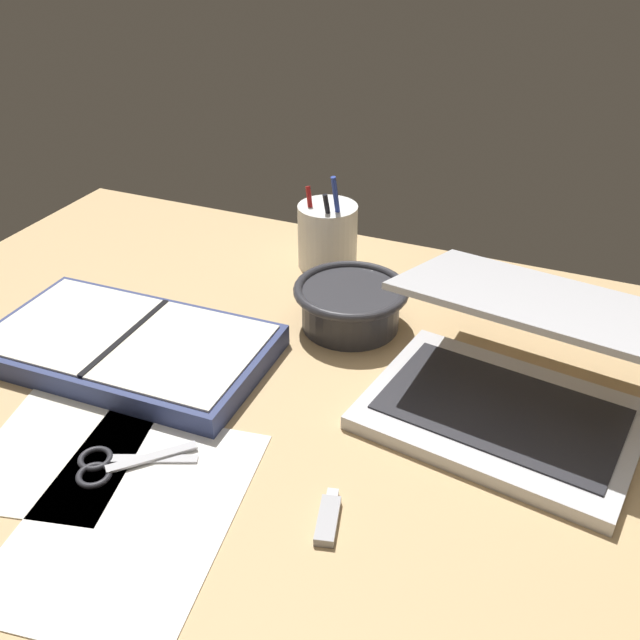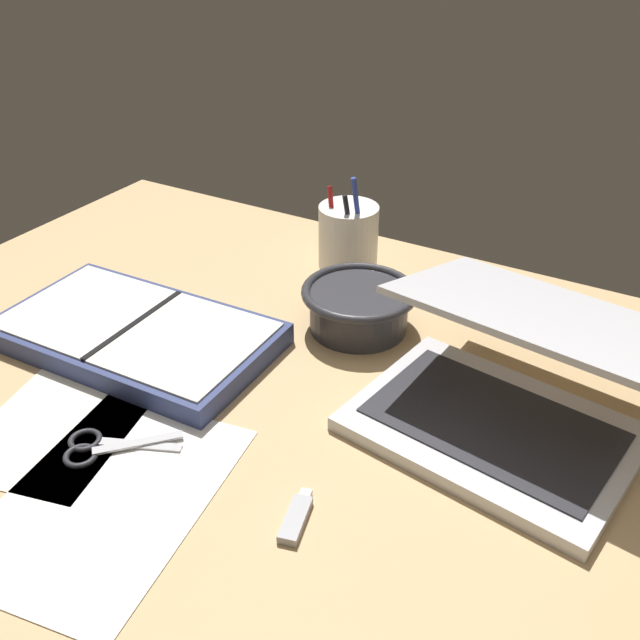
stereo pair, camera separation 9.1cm
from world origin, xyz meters
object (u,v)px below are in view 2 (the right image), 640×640
at_px(planner, 136,334).
at_px(scissors, 97,447).
at_px(laptop, 509,388).
at_px(pen_cup, 348,236).
at_px(bowl, 359,306).

bearing_deg(planner, scissors, -61.25).
distance_m(laptop, planner, 0.50).
distance_m(pen_cup, scissors, 0.54).
bearing_deg(pen_cup, planner, -111.84).
bearing_deg(bowl, pen_cup, 122.63).
bearing_deg(planner, bowl, 36.36).
relative_size(laptop, scissors, 2.78).
relative_size(laptop, bowl, 2.15).
xyz_separation_m(laptop, scissors, (-0.38, -0.28, -0.05)).
bearing_deg(scissors, laptop, 0.77).
xyz_separation_m(pen_cup, planner, (-0.14, -0.35, -0.04)).
height_order(pen_cup, planner, pen_cup).
height_order(laptop, bowl, laptop).
bearing_deg(planner, pen_cup, 66.60).
xyz_separation_m(laptop, bowl, (-0.25, 0.10, -0.01)).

